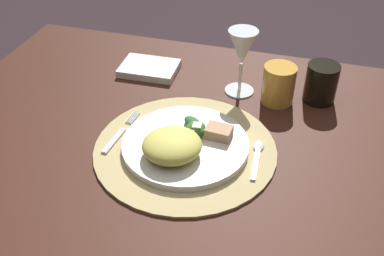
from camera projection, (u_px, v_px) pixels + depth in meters
The scene contains 12 objects.
dining_table at pixel (203, 198), 1.09m from camera, with size 1.23×0.81×0.73m.
placemat at pixel (185, 149), 0.94m from camera, with size 0.37×0.37×0.01m, color tan.
dinner_plate at pixel (185, 145), 0.93m from camera, with size 0.26×0.26×0.02m, color silver.
pasta_serving at pixel (172, 145), 0.88m from camera, with size 0.12×0.11×0.04m, color #D6CB59.
salad_greens at pixel (195, 128), 0.95m from camera, with size 0.07×0.08×0.03m.
bread_piece at pixel (219, 132), 0.93m from camera, with size 0.05×0.04×0.02m, color tan.
fork at pixel (120, 133), 0.97m from camera, with size 0.03×0.15×0.00m.
spoon at pixel (257, 153), 0.92m from camera, with size 0.02×0.12×0.01m.
napkin at pixel (149, 68), 1.19m from camera, with size 0.15×0.10×0.02m, color white.
wine_glass at pixel (242, 50), 1.05m from camera, with size 0.07×0.07×0.16m.
amber_tumbler at pixel (279, 84), 1.05m from camera, with size 0.08×0.08×0.09m, color gold.
dark_tumbler at pixel (321, 83), 1.06m from camera, with size 0.07×0.07×0.09m, color black.
Camera 1 is at (0.19, -0.74, 1.34)m, focal length 42.75 mm.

